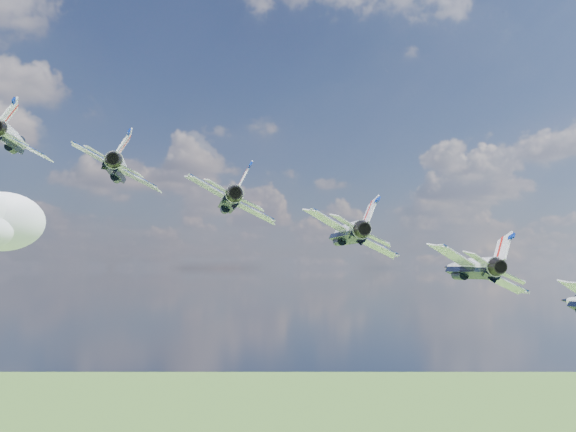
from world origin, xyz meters
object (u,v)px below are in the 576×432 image
jet_0 (12,139)px  jet_4 (470,267)px  jet_3 (347,233)px  jet_1 (119,168)px  jet_2 (230,200)px

jet_0 → jet_4: 51.42m
jet_3 → jet_4: bearing=-15.6°
jet_0 → jet_4: size_ratio=1.00×
jet_1 → jet_3: 25.71m
jet_1 → jet_4: jet_1 is taller
jet_1 → jet_3: size_ratio=1.00×
jet_2 → jet_3: bearing=-15.6°
jet_1 → jet_2: 12.85m
jet_1 → jet_4: bearing=-15.6°
jet_2 → jet_3: (9.48, -7.92, -3.56)m
jet_1 → jet_3: jet_1 is taller
jet_0 → jet_1: (9.48, -7.92, -3.56)m
jet_0 → jet_3: 38.56m
jet_3 → jet_4: (9.48, -7.92, -3.56)m
jet_3 → jet_0: bearing=164.4°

